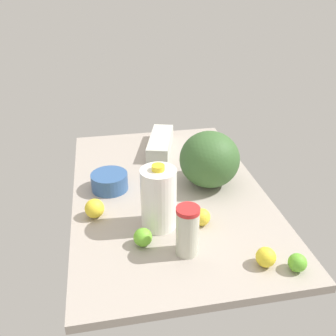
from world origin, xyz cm
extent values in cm
cube|color=#A59A8F|center=(0.00, 0.00, 1.50)|extent=(120.00, 76.00, 3.00)
cylinder|color=beige|center=(38.27, -1.12, 10.75)|extent=(7.18, 7.18, 15.50)
cylinder|color=red|center=(38.27, -1.12, 19.20)|extent=(7.40, 7.40, 1.40)
ellipsoid|color=#39612F|center=(-1.47, 17.37, 14.46)|extent=(24.37, 24.37, 22.91)
cylinder|color=#325890|center=(-5.03, -23.17, 6.45)|extent=(14.83, 14.83, 6.90)
cube|color=beige|center=(-38.15, 3.36, 6.37)|extent=(33.46, 18.44, 6.73)
cylinder|color=white|center=(22.61, -7.50, 14.02)|extent=(12.19, 12.19, 22.04)
cylinder|color=yellow|center=(22.61, -7.50, 25.94)|extent=(4.27, 4.27, 1.80)
sphere|color=yellow|center=(48.30, 20.96, 6.08)|extent=(6.16, 6.16, 6.16)
sphere|color=yellow|center=(13.36, -29.46, 6.53)|extent=(7.06, 7.06, 7.06)
sphere|color=#63B731|center=(52.03, 29.36, 5.80)|extent=(5.59, 5.59, 5.59)
sphere|color=yellow|center=(24.93, 7.30, 6.06)|extent=(6.13, 6.13, 6.13)
sphere|color=#6ABC30|center=(32.13, -14.35, 6.06)|extent=(6.12, 6.12, 6.12)
camera|label=1|loc=(127.58, -24.06, 83.54)|focal=40.00mm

